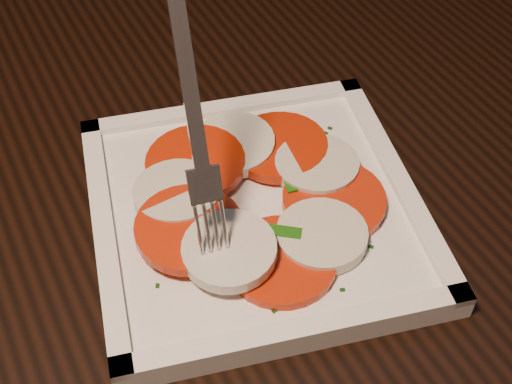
# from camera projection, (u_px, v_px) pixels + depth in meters

# --- Properties ---
(table) EXTENTS (1.26, 0.90, 0.75)m
(table) POSITION_uv_depth(u_px,v_px,m) (254.00, 239.00, 0.66)
(table) COLOR black
(table) RESTS_ON ground
(plate) EXTENTS (0.28, 0.28, 0.01)m
(plate) POSITION_uv_depth(u_px,v_px,m) (256.00, 212.00, 0.54)
(plate) COLOR white
(plate) RESTS_ON table
(caprese_salad) EXTENTS (0.19, 0.20, 0.02)m
(caprese_salad) POSITION_uv_depth(u_px,v_px,m) (256.00, 197.00, 0.53)
(caprese_salad) COLOR red
(caprese_salad) RESTS_ON plate
(fork) EXTENTS (0.04, 0.08, 0.19)m
(fork) POSITION_uv_depth(u_px,v_px,m) (189.00, 101.00, 0.44)
(fork) COLOR white
(fork) RESTS_ON caprese_salad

